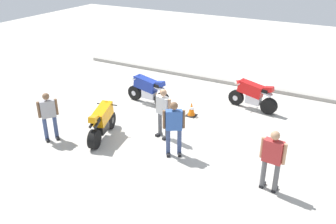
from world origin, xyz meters
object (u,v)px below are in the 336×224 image
person_in_blue_shirt (174,125)px  person_in_white_shirt (163,110)px  traffic_cone (191,109)px  motorcycle_orange_sportbike (102,121)px  person_in_gray_shirt (48,114)px  person_in_red_shirt (272,157)px  motorcycle_red_sportbike (253,94)px  motorcycle_blue_sportbike (148,89)px

person_in_blue_shirt → person_in_white_shirt: (-0.80, 0.80, -0.03)m
person_in_white_shirt → traffic_cone: person_in_white_shirt is taller
motorcycle_orange_sportbike → person_in_gray_shirt: (-1.39, -0.90, 0.30)m
motorcycle_orange_sportbike → person_in_red_shirt: bearing=-107.4°
person_in_white_shirt → traffic_cone: (0.12, 1.88, -0.69)m
motorcycle_orange_sportbike → traffic_cone: size_ratio=3.64×
person_in_white_shirt → person_in_gray_shirt: bearing=-42.8°
motorcycle_orange_sportbike → person_in_gray_shirt: person_in_gray_shirt is taller
person_in_white_shirt → traffic_cone: bearing=-167.6°
motorcycle_orange_sportbike → person_in_blue_shirt: size_ratio=1.13×
motorcycle_red_sportbike → person_in_gray_shirt: person_in_gray_shirt is taller
person_in_gray_shirt → traffic_cone: 4.97m
person_in_red_shirt → traffic_cone: size_ratio=3.20×
motorcycle_orange_sportbike → person_in_white_shirt: person_in_white_shirt is taller
person_in_white_shirt → person_in_gray_shirt: (-3.09, -1.87, -0.05)m
motorcycle_blue_sportbike → motorcycle_red_sportbike: same height
motorcycle_red_sportbike → person_in_white_shirt: 4.00m
motorcycle_red_sportbike → traffic_cone: motorcycle_red_sportbike is taller
motorcycle_red_sportbike → person_in_blue_shirt: (-1.06, -4.32, 0.38)m
person_in_red_shirt → person_in_white_shirt: bearing=78.9°
person_in_blue_shirt → motorcycle_blue_sportbike: bearing=-168.7°
motorcycle_orange_sportbike → motorcycle_red_sportbike: size_ratio=0.99×
person_in_red_shirt → person_in_gray_shirt: size_ratio=1.06×
motorcycle_orange_sportbike → traffic_cone: bearing=-48.2°
motorcycle_red_sportbike → person_in_blue_shirt: size_ratio=1.15×
motorcycle_red_sportbike → person_in_gray_shirt: size_ratio=1.22×
motorcycle_red_sportbike → person_in_white_shirt: (-1.86, -3.53, 0.36)m
motorcycle_blue_sportbike → person_in_blue_shirt: bearing=139.0°
person_in_red_shirt → person_in_white_shirt: 3.91m
motorcycle_orange_sportbike → motorcycle_blue_sportbike: bearing=-12.4°
person_in_blue_shirt → traffic_cone: size_ratio=3.22×
motorcycle_blue_sportbike → person_in_white_shirt: 2.82m
person_in_blue_shirt → traffic_cone: bearing=162.8°
person_in_red_shirt → person_in_white_shirt: size_ratio=1.02×
motorcycle_orange_sportbike → person_in_blue_shirt: (2.50, 0.18, 0.38)m
motorcycle_blue_sportbike → person_in_gray_shirt: person_in_gray_shirt is taller
person_in_white_shirt → traffic_cone: 2.00m
person_in_blue_shirt → traffic_cone: person_in_blue_shirt is taller
motorcycle_red_sportbike → person_in_red_shirt: 5.05m
motorcycle_blue_sportbike → motorcycle_red_sportbike: 4.00m
person_in_blue_shirt → person_in_white_shirt: 1.13m
motorcycle_orange_sportbike → motorcycle_red_sportbike: same height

